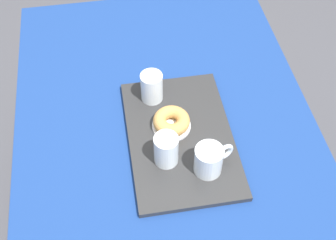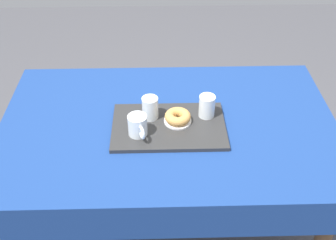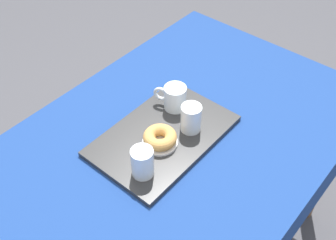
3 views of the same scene
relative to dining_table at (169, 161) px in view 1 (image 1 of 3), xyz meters
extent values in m
cube|color=navy|center=(0.00, 0.00, 0.09)|extent=(1.40, 0.89, 0.03)
cube|color=navy|center=(0.00, -0.44, 0.00)|extent=(1.40, 0.01, 0.14)
cube|color=navy|center=(0.00, 0.44, 0.00)|extent=(1.40, 0.01, 0.14)
cube|color=navy|center=(-0.69, 0.00, 0.00)|extent=(0.01, 0.89, 0.14)
cylinder|color=brown|center=(-0.61, -0.35, -0.29)|extent=(0.06, 0.06, 0.73)
cylinder|color=brown|center=(-0.61, 0.35, -0.29)|extent=(0.06, 0.06, 0.73)
cube|color=#2D2D2D|center=(0.00, 0.03, 0.11)|extent=(0.46, 0.30, 0.02)
cylinder|color=white|center=(0.12, 0.08, 0.17)|extent=(0.08, 0.08, 0.08)
cylinder|color=#5B230A|center=(0.12, 0.08, 0.16)|extent=(0.07, 0.07, 0.06)
torus|color=white|center=(0.11, 0.13, 0.17)|extent=(0.03, 0.05, 0.05)
cylinder|color=white|center=(-0.16, -0.03, 0.17)|extent=(0.07, 0.07, 0.09)
cylinder|color=silver|center=(-0.16, -0.03, 0.14)|extent=(0.06, 0.06, 0.04)
cylinder|color=white|center=(0.07, -0.02, 0.17)|extent=(0.07, 0.07, 0.09)
cylinder|color=silver|center=(0.07, -0.02, 0.15)|extent=(0.06, 0.06, 0.05)
cylinder|color=white|center=(-0.04, 0.01, 0.13)|extent=(0.11, 0.11, 0.01)
torus|color=tan|center=(-0.04, 0.01, 0.15)|extent=(0.11, 0.11, 0.04)
camera|label=1|loc=(0.76, -0.13, 1.15)|focal=48.29mm
camera|label=2|loc=(0.04, 1.33, 1.18)|focal=44.33mm
camera|label=3|loc=(-0.70, -0.58, 1.09)|focal=44.84mm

